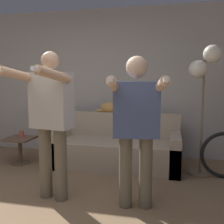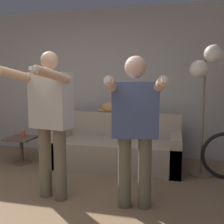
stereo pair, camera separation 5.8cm
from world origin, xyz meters
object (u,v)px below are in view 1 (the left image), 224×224
at_px(person_left, 51,115).
at_px(person_right, 136,121).
at_px(couch, 115,149).
at_px(cup, 22,134).
at_px(floor_lamp, 205,71).
at_px(side_table, 20,145).
at_px(cat, 111,107).

bearing_deg(person_left, person_right, 11.29).
distance_m(couch, cup, 1.54).
distance_m(couch, floor_lamp, 1.76).
bearing_deg(couch, cup, -171.85).
bearing_deg(floor_lamp, cup, -177.66).
relative_size(person_left, person_right, 1.04).
xyz_separation_m(couch, person_right, (0.49, -1.30, 0.67)).
xyz_separation_m(couch, side_table, (-1.54, -0.23, 0.04)).
xyz_separation_m(person_right, side_table, (-2.03, 1.07, -0.63)).
height_order(side_table, cup, cup).
relative_size(person_left, side_table, 3.83).
bearing_deg(cat, side_table, -159.16).
relative_size(couch, cat, 4.35).
bearing_deg(cat, person_left, -101.28).
bearing_deg(couch, person_right, -69.35).
bearing_deg(cup, cat, 20.65).
bearing_deg(side_table, couch, 8.60).
xyz_separation_m(floor_lamp, side_table, (-2.82, -0.13, -1.17)).
relative_size(couch, cup, 17.47).
bearing_deg(person_right, couch, 102.05).
distance_m(person_left, person_right, 0.95).
bearing_deg(floor_lamp, person_right, -123.37).
distance_m(person_left, cat, 1.63).
distance_m(couch, cat, 0.72).
relative_size(couch, person_right, 1.25).
bearing_deg(person_left, couch, 81.89).
bearing_deg(side_table, cat, 20.84).
bearing_deg(person_left, floor_lamp, 45.89).
height_order(couch, floor_lamp, floor_lamp).
height_order(person_left, side_table, person_left).
relative_size(side_table, cup, 3.81).
bearing_deg(floor_lamp, cat, 164.28).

